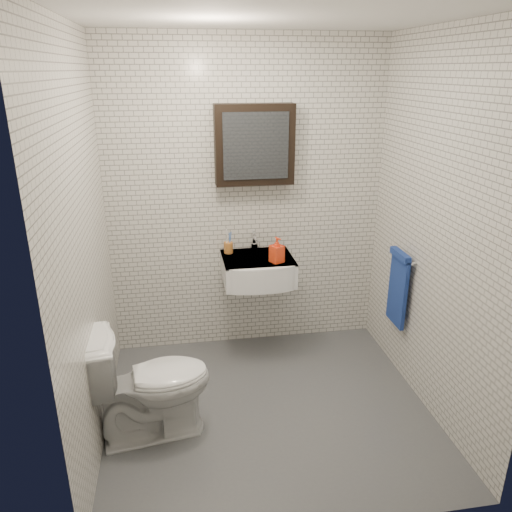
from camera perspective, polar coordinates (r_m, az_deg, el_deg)
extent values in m
cube|color=#505358|center=(3.65, 1.47, -17.08)|extent=(2.20, 2.00, 0.01)
cube|color=silver|center=(4.00, -1.05, 6.32)|extent=(2.20, 0.02, 2.50)
cube|color=silver|center=(2.16, 6.75, -6.74)|extent=(2.20, 0.02, 2.50)
cube|color=silver|center=(3.05, -19.06, 0.58)|extent=(0.02, 2.00, 2.50)
cube|color=silver|center=(3.43, 20.05, 2.61)|extent=(0.02, 2.00, 2.50)
cube|color=white|center=(2.90, 1.96, 25.81)|extent=(2.20, 2.00, 0.02)
cube|color=white|center=(3.95, 0.18, -1.49)|extent=(0.55, 0.45, 0.20)
cylinder|color=silver|center=(3.94, 0.14, -0.20)|extent=(0.31, 0.31, 0.02)
cylinder|color=silver|center=(3.93, 0.14, -0.09)|extent=(0.04, 0.04, 0.01)
cube|color=white|center=(3.92, 0.19, -0.20)|extent=(0.55, 0.45, 0.01)
cylinder|color=silver|center=(4.06, -0.20, 1.07)|extent=(0.06, 0.06, 0.06)
cylinder|color=silver|center=(4.04, -0.20, 1.88)|extent=(0.03, 0.03, 0.08)
cylinder|color=silver|center=(3.97, -0.06, 2.01)|extent=(0.02, 0.12, 0.02)
cube|color=silver|center=(4.05, -0.27, 2.75)|extent=(0.02, 0.09, 0.01)
cube|color=black|center=(3.85, -0.19, 12.60)|extent=(0.60, 0.14, 0.60)
cube|color=#3F444C|center=(3.78, 0.00, 12.44)|extent=(0.49, 0.01, 0.49)
cylinder|color=silver|center=(3.80, 16.50, -0.08)|extent=(0.02, 0.30, 0.02)
cylinder|color=silver|center=(3.91, 15.97, 0.59)|extent=(0.04, 0.02, 0.02)
cylinder|color=silver|center=(3.70, 17.61, -0.76)|extent=(0.04, 0.02, 0.02)
cube|color=navy|center=(3.89, 15.90, -3.82)|extent=(0.03, 0.26, 0.54)
cube|color=navy|center=(3.78, 16.18, 0.11)|extent=(0.05, 0.26, 0.05)
cylinder|color=#B16A2C|center=(4.00, -3.18, 0.97)|extent=(0.08, 0.08, 0.09)
cylinder|color=white|center=(3.97, -3.37, 1.70)|extent=(0.02, 0.03, 0.17)
cylinder|color=#3F70CA|center=(3.98, -3.02, 1.61)|extent=(0.01, 0.02, 0.15)
cylinder|color=white|center=(3.99, -3.28, 1.87)|extent=(0.02, 0.03, 0.18)
cylinder|color=#3F70CA|center=(3.99, -2.97, 1.75)|extent=(0.02, 0.04, 0.16)
imported|color=#FF5B1A|center=(3.79, 2.40, 0.71)|extent=(0.12, 0.12, 0.20)
imported|color=white|center=(3.31, -12.04, -13.92)|extent=(0.81, 0.54, 0.77)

